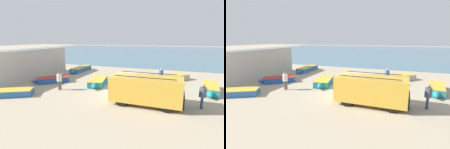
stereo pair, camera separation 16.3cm
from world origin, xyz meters
The scene contains 14 objects.
ground_plane centered at (0.00, 0.00, 0.00)m, with size 200.00×200.00×0.00m, color tan.
sea_water centered at (0.00, 52.00, 0.00)m, with size 120.00×80.00×0.01m, color #477084.
harbor_wall centered at (-11.05, 1.00, 1.67)m, with size 0.50×11.60×3.34m, color #BCB7AD.
parked_van centered at (2.52, -2.57, 1.11)m, with size 4.93×2.08×2.13m.
fishing_rowboat_0 centered at (-8.31, 6.78, 0.31)m, with size 1.40×5.12×0.62m.
fishing_rowboat_1 centered at (-0.25, 5.05, 0.31)m, with size 3.74×1.28×0.62m.
fishing_rowboat_2 centered at (-2.86, 0.96, 0.32)m, with size 2.09×4.01×0.63m.
fishing_rowboat_3 centered at (-8.16, -4.62, 0.26)m, with size 3.96×2.84×0.52m.
fishing_rowboat_4 centered at (7.20, 2.11, 0.33)m, with size 1.67×4.38×0.66m.
fishing_rowboat_5 centered at (-7.88, 0.25, 0.29)m, with size 3.37×3.36×0.57m.
fishing_rowboat_6 centered at (3.97, 5.68, 0.31)m, with size 3.74×3.78×0.61m.
fisherman_0 centered at (2.98, 3.13, 1.01)m, with size 0.44×0.44×1.69m.
fisherman_1 centered at (6.11, -1.98, 0.99)m, with size 0.43×0.43×1.66m.
fisherman_2 centered at (-5.38, -1.74, 0.99)m, with size 0.43×0.43×1.65m.
Camera 2 is at (4.57, -14.23, 4.57)m, focal length 28.00 mm.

